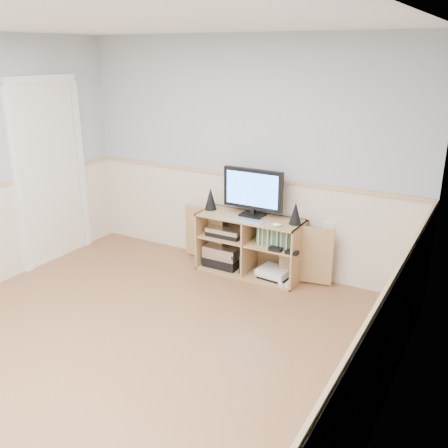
{
  "coord_description": "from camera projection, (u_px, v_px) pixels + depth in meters",
  "views": [
    {
      "loc": [
        2.45,
        -2.51,
        2.32
      ],
      "look_at": [
        0.34,
        1.2,
        0.84
      ],
      "focal_mm": 40.0,
      "sensor_mm": 36.0,
      "label": 1
    }
  ],
  "objects": [
    {
      "name": "speaker_left",
      "position": [
        211.0,
        199.0,
        5.52
      ],
      "size": [
        0.13,
        0.13,
        0.25
      ],
      "primitive_type": "cone",
      "color": "black",
      "rests_on": "media_cabinet"
    },
    {
      "name": "av_components",
      "position": [
        225.0,
        249.0,
        5.59
      ],
      "size": [
        0.5,
        0.3,
        0.47
      ],
      "color": "black",
      "rests_on": "media_cabinet"
    },
    {
      "name": "game_cases",
      "position": [
        276.0,
        237.0,
        5.2
      ],
      "size": [
        0.38,
        0.13,
        0.19
      ],
      "primitive_type": "cube",
      "color": "#3F8C3F",
      "rests_on": "media_cabinet"
    },
    {
      "name": "room",
      "position": [
        106.0,
        209.0,
        3.7
      ],
      "size": [
        4.04,
        4.54,
        2.54
      ],
      "color": "#A37248",
      "rests_on": "ground"
    },
    {
      "name": "media_cabinet",
      "position": [
        252.0,
        243.0,
        5.45
      ],
      "size": [
        1.79,
        0.43,
        0.65
      ],
      "color": "#AD8056",
      "rests_on": "floor"
    },
    {
      "name": "mouse",
      "position": [
        277.0,
        225.0,
        5.01
      ],
      "size": [
        0.11,
        0.08,
        0.04
      ],
      "primitive_type": "ellipsoid",
      "rotation": [
        0.0,
        0.0,
        0.22
      ],
      "color": "white",
      "rests_on": "media_cabinet"
    },
    {
      "name": "game_consoles",
      "position": [
        274.0,
        273.0,
        5.35
      ],
      "size": [
        0.45,
        0.3,
        0.11
      ],
      "color": "white",
      "rests_on": "media_cabinet"
    },
    {
      "name": "keyboard",
      "position": [
        250.0,
        221.0,
        5.15
      ],
      "size": [
        0.29,
        0.13,
        0.01
      ],
      "primitive_type": "cube",
      "rotation": [
        0.0,
        0.0,
        -0.06
      ],
      "color": "white",
      "rests_on": "media_cabinet"
    },
    {
      "name": "monitor",
      "position": [
        253.0,
        191.0,
        5.25
      ],
      "size": [
        0.68,
        0.18,
        0.51
      ],
      "color": "black",
      "rests_on": "media_cabinet"
    },
    {
      "name": "speaker_right",
      "position": [
        295.0,
        213.0,
        5.05
      ],
      "size": [
        0.13,
        0.13,
        0.23
      ],
      "primitive_type": "cone",
      "color": "black",
      "rests_on": "media_cabinet"
    },
    {
      "name": "wall_outlet",
      "position": [
        329.0,
        228.0,
        5.14
      ],
      "size": [
        0.12,
        0.03,
        0.12
      ],
      "primitive_type": "cube",
      "color": "white",
      "rests_on": "wall_back"
    }
  ]
}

